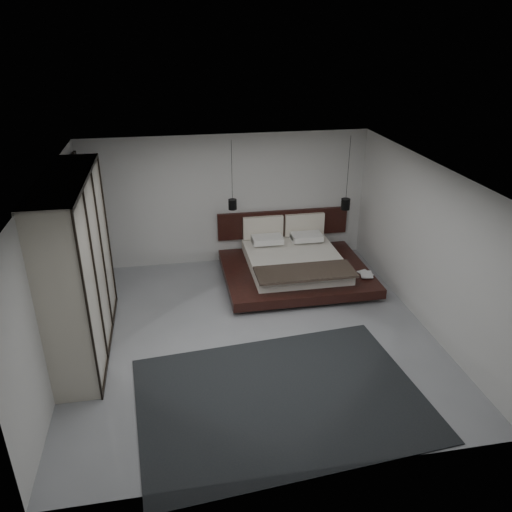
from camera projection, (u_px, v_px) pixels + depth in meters
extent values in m
plane|color=#94969C|center=(252.00, 333.00, 8.53)|extent=(6.00, 6.00, 0.00)
plane|color=white|center=(252.00, 173.00, 7.35)|extent=(6.00, 6.00, 0.00)
plane|color=beige|center=(228.00, 200.00, 10.62)|extent=(6.00, 0.00, 6.00)
plane|color=beige|center=(300.00, 378.00, 5.27)|extent=(6.00, 0.00, 6.00)
plane|color=beige|center=(55.00, 274.00, 7.46)|extent=(0.00, 6.00, 6.00)
plane|color=beige|center=(426.00, 246.00, 8.43)|extent=(0.00, 6.00, 6.00)
cube|color=black|center=(81.00, 222.00, 9.70)|extent=(0.05, 0.90, 2.60)
cube|color=black|center=(295.00, 279.00, 10.27)|extent=(2.29, 1.87, 0.08)
cube|color=black|center=(296.00, 273.00, 10.22)|extent=(2.91, 2.39, 0.19)
cube|color=silver|center=(294.00, 261.00, 10.25)|extent=(1.87, 2.08, 0.23)
cube|color=black|center=(305.00, 272.00, 9.47)|extent=(1.89, 0.73, 0.05)
cube|color=white|center=(266.00, 239.00, 10.82)|extent=(0.64, 0.42, 0.12)
cube|color=white|center=(305.00, 237.00, 10.96)|extent=(0.64, 0.42, 0.12)
cube|color=white|center=(267.00, 239.00, 10.66)|extent=(0.64, 0.42, 0.12)
cube|color=white|center=(307.00, 237.00, 10.81)|extent=(0.64, 0.42, 0.12)
cube|color=black|center=(283.00, 223.00, 11.03)|extent=(2.91, 0.08, 0.60)
cube|color=silver|center=(263.00, 227.00, 10.89)|extent=(0.88, 0.10, 0.50)
cube|color=silver|center=(305.00, 225.00, 11.04)|extent=(0.88, 0.10, 0.50)
imported|color=#99724C|center=(361.00, 275.00, 9.90)|extent=(0.29, 0.34, 0.03)
imported|color=#99724C|center=(360.00, 274.00, 9.86)|extent=(0.30, 0.36, 0.02)
cylinder|color=black|center=(232.00, 171.00, 9.72)|extent=(0.01, 0.01, 1.18)
cylinder|color=black|center=(233.00, 204.00, 10.02)|extent=(0.17, 0.17, 0.21)
cylinder|color=#FFE0B2|center=(233.00, 209.00, 10.06)|extent=(0.13, 0.13, 0.01)
cylinder|color=black|center=(348.00, 168.00, 10.14)|extent=(0.01, 0.01, 1.31)
cylinder|color=black|center=(345.00, 204.00, 10.46)|extent=(0.19, 0.19, 0.23)
cylinder|color=#FFE0B2|center=(345.00, 209.00, 10.50)|extent=(0.14, 0.14, 0.01)
cube|color=beige|center=(77.00, 267.00, 7.64)|extent=(0.65, 2.83, 2.83)
cube|color=black|center=(87.00, 178.00, 7.11)|extent=(0.03, 2.83, 0.06)
cube|color=black|center=(111.00, 340.00, 8.28)|extent=(0.03, 2.83, 0.06)
cube|color=black|center=(88.00, 313.00, 6.43)|extent=(0.03, 0.05, 2.83)
cube|color=black|center=(96.00, 279.00, 7.27)|extent=(0.03, 0.05, 2.83)
cube|color=black|center=(103.00, 253.00, 8.12)|extent=(0.03, 0.05, 2.83)
cube|color=black|center=(108.00, 231.00, 8.96)|extent=(0.03, 0.05, 2.83)
cube|color=black|center=(280.00, 398.00, 7.03)|extent=(4.19, 3.16, 0.02)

